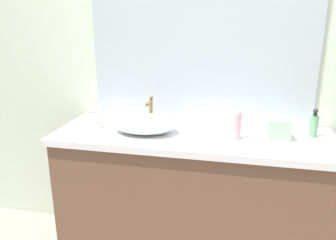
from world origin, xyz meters
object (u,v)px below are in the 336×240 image
soap_dispenser (314,125)px  lotion_bottle (236,125)px  candle_jar (98,124)px  tissue_box (277,127)px  sink_basin (144,124)px

soap_dispenser → lotion_bottle: (-0.43, -0.12, 0.01)m
lotion_bottle → candle_jar: size_ratio=2.87×
soap_dispenser → candle_jar: size_ratio=2.98×
candle_jar → tissue_box: bearing=1.8°
lotion_bottle → soap_dispenser: bearing=16.0°
sink_basin → tissue_box: (0.76, 0.06, 0.01)m
sink_basin → tissue_box: size_ratio=2.46×
lotion_bottle → candle_jar: bearing=178.7°
sink_basin → soap_dispenser: (0.97, 0.13, 0.02)m
sink_basin → candle_jar: size_ratio=6.91×
candle_jar → lotion_bottle: bearing=-1.3°
sink_basin → tissue_box: bearing=4.4°
sink_basin → tissue_box: tissue_box is taller
soap_dispenser → lotion_bottle: soap_dispenser is taller
lotion_bottle → tissue_box: (0.22, 0.05, -0.01)m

